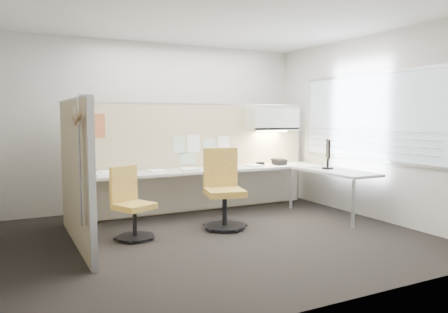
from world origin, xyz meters
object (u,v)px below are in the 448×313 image
phone (279,162)px  chair_right (223,191)px  desk (230,177)px  monitor (328,152)px  chair_left (131,206)px

phone → chair_right: bearing=-157.6°
desk → monitor: monitor is taller
chair_right → phone: chair_right is taller
chair_left → monitor: size_ratio=1.96×
chair_left → phone: (2.79, 0.77, 0.36)m
desk → phone: size_ratio=17.67×
chair_left → chair_right: bearing=-26.2°
chair_right → phone: (1.48, 0.80, 0.27)m
desk → chair_left: 1.90m
desk → chair_right: 0.85m
chair_left → monitor: bearing=-25.8°
chair_right → monitor: bearing=12.1°
monitor → desk: bearing=96.7°
monitor → phone: bearing=57.8°
desk → phone: phone is taller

